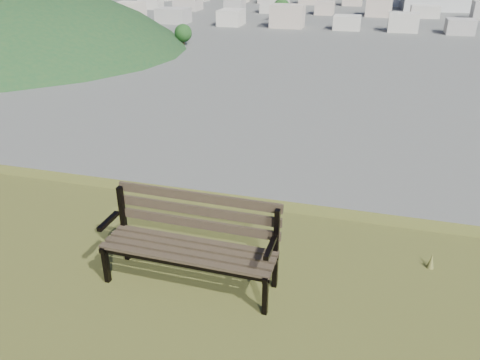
% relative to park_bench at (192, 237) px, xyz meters
% --- Properties ---
extents(park_bench, '(1.83, 0.62, 0.95)m').
position_rel_park_bench_xyz_m(park_bench, '(0.00, 0.00, 0.00)').
color(park_bench, '#453828').
rests_on(park_bench, hilltop_mesa).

